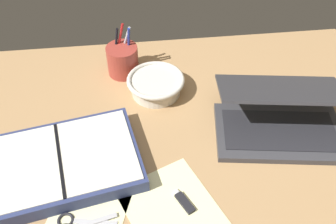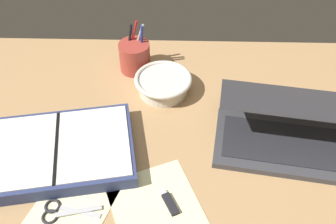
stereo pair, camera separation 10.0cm
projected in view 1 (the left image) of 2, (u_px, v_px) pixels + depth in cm
name	position (u px, v px, depth cm)	size (l,w,h in cm)	color
desk_top	(166.00, 150.00, 101.51)	(140.00, 100.00, 2.00)	tan
laptop	(280.00, 117.00, 102.44)	(38.24, 31.12, 15.32)	#38383D
bowl	(156.00, 84.00, 114.24)	(17.63, 17.63, 5.63)	silver
pen_cup	(123.00, 60.00, 119.82)	(9.98, 9.98, 16.35)	#9E382D
planner	(61.00, 164.00, 94.44)	(43.17, 32.82, 4.56)	navy
paper_sheet_front	(176.00, 216.00, 86.48)	(19.98, 27.34, 0.16)	#F4EFB2
usb_drive	(184.00, 202.00, 88.63)	(4.68, 7.15, 1.00)	black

